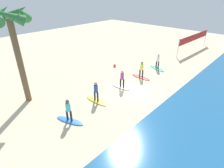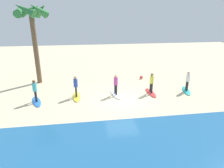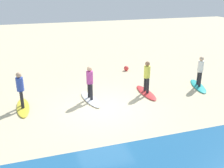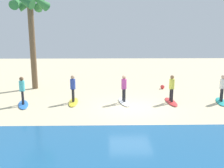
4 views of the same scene
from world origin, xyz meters
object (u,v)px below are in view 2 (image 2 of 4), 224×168
at_px(surfboard_teal, 186,91).
at_px(surfer_red, 152,81).
at_px(surfboard_white, 116,94).
at_px(surfer_yellow, 76,85).
at_px(palm_tree, 32,19).
at_px(beach_ball, 141,77).
at_px(surfboard_yellow, 76,97).
at_px(surfboard_red, 151,93).
at_px(surfer_teal, 188,80).
at_px(surfer_white, 116,83).
at_px(surfboard_blue, 37,101).
at_px(surfer_blue, 35,89).

height_order(surfboard_teal, surfer_red, surfer_red).
xyz_separation_m(surfboard_white, surfer_yellow, (3.15, -0.03, 0.99)).
distance_m(palm_tree, beach_ball, 11.51).
bearing_deg(surfer_yellow, palm_tree, -49.59).
bearing_deg(surfboard_yellow, surfboard_white, 86.65).
relative_size(surfer_red, surfboard_yellow, 0.78).
distance_m(surfer_red, palm_tree, 11.61).
bearing_deg(palm_tree, surfboard_red, 156.16).
bearing_deg(surfer_yellow, beach_ball, -149.29).
bearing_deg(surfer_teal, surfboard_red, 0.10).
distance_m(surfboard_red, surfer_white, 3.11).
height_order(surfboard_teal, surfboard_white, same).
bearing_deg(surfboard_yellow, surfboard_blue, -83.30).
bearing_deg(beach_ball, surfboard_teal, 125.81).
height_order(surfboard_red, surfer_white, surfer_white).
bearing_deg(surfer_white, surfboard_blue, 4.33).
bearing_deg(surfboard_teal, surfer_yellow, -73.16).
relative_size(surfer_yellow, surfer_blue, 1.00).
xyz_separation_m(surfboard_red, surfboard_yellow, (6.10, -0.08, 0.00)).
bearing_deg(surfboard_blue, surfer_blue, 71.10).
distance_m(surfboard_red, surfboard_white, 2.95).
xyz_separation_m(surfboard_teal, beach_ball, (2.82, -3.90, 0.11)).
bearing_deg(surfboard_white, surfer_yellow, -99.46).
distance_m(surfer_red, surfer_yellow, 6.10).
distance_m(surfer_teal, surfer_blue, 12.20).
xyz_separation_m(surfboard_white, surfer_blue, (6.08, 0.46, 0.99)).
distance_m(surfboard_red, beach_ball, 3.92).
bearing_deg(surfboard_red, surfer_white, -91.47).
distance_m(surfboard_yellow, surfer_blue, 3.14).
relative_size(surfboard_teal, surfer_teal, 1.28).
bearing_deg(surfer_yellow, surfboard_blue, 9.50).
bearing_deg(surfboard_blue, beach_ball, 95.83).
relative_size(surfer_red, beach_ball, 5.15).
relative_size(surfboard_teal, beach_ball, 6.60).
height_order(surfer_teal, surfer_yellow, same).
height_order(surfer_teal, palm_tree, palm_tree).
height_order(surfboard_red, surfer_blue, surfer_blue).
relative_size(surfboard_white, surfboard_blue, 1.00).
distance_m(surfer_teal, surfer_yellow, 9.26).
bearing_deg(surfer_white, surfboard_white, -90.00).
bearing_deg(surfer_yellow, surfboard_red, 179.24).
height_order(surfboard_red, surfboard_yellow, same).
distance_m(surfboard_white, surfer_blue, 6.18).
bearing_deg(surfer_red, surfboard_white, -0.99).
distance_m(surfboard_teal, surfer_red, 3.31).
relative_size(surfboard_teal, surfer_white, 1.28).
bearing_deg(surfboard_yellow, palm_tree, -142.38).
relative_size(surfboard_teal, surfboard_red, 1.00).
relative_size(surfer_red, surfer_white, 1.00).
distance_m(surfboard_blue, surfer_blue, 0.99).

